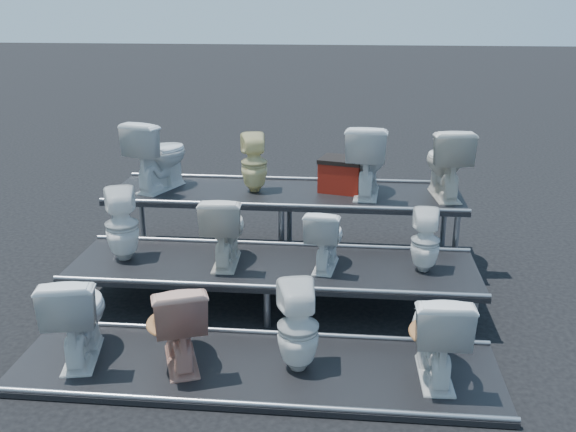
# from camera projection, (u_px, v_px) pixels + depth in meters

# --- Properties ---
(ground) EXTENTS (80.00, 80.00, 0.00)m
(ground) POSITION_uv_depth(u_px,v_px,m) (273.00, 304.00, 6.80)
(ground) COLOR black
(ground) RESTS_ON ground
(tier_front) EXTENTS (4.20, 1.20, 0.06)m
(tier_front) POSITION_uv_depth(u_px,v_px,m) (255.00, 369.00, 5.57)
(tier_front) COLOR black
(tier_front) RESTS_ON ground
(tier_mid) EXTENTS (4.20, 1.20, 0.46)m
(tier_mid) POSITION_uv_depth(u_px,v_px,m) (273.00, 285.00, 6.73)
(tier_mid) COLOR black
(tier_mid) RESTS_ON ground
(tier_back) EXTENTS (4.20, 1.20, 0.86)m
(tier_back) POSITION_uv_depth(u_px,v_px,m) (286.00, 225.00, 7.89)
(tier_back) COLOR black
(tier_back) RESTS_ON ground
(toilet_0) EXTENTS (0.63, 0.90, 0.84)m
(toilet_0) POSITION_uv_depth(u_px,v_px,m) (77.00, 314.00, 5.57)
(toilet_0) COLOR white
(toilet_0) RESTS_ON tier_front
(toilet_1) EXTENTS (0.70, 0.89, 0.80)m
(toilet_1) POSITION_uv_depth(u_px,v_px,m) (178.00, 321.00, 5.49)
(toilet_1) COLOR tan
(toilet_1) RESTS_ON tier_front
(toilet_2) EXTENTS (0.43, 0.43, 0.79)m
(toilet_2) POSITION_uv_depth(u_px,v_px,m) (298.00, 327.00, 5.40)
(toilet_2) COLOR white
(toilet_2) RESTS_ON tier_front
(toilet_3) EXTENTS (0.48, 0.82, 0.82)m
(toilet_3) POSITION_uv_depth(u_px,v_px,m) (437.00, 332.00, 5.28)
(toilet_3) COLOR white
(toilet_3) RESTS_ON tier_front
(toilet_4) EXTENTS (0.45, 0.45, 0.77)m
(toilet_4) POSITION_uv_depth(u_px,v_px,m) (122.00, 225.00, 6.68)
(toilet_4) COLOR white
(toilet_4) RESTS_ON tier_mid
(toilet_5) EXTENTS (0.45, 0.76, 0.75)m
(toilet_5) POSITION_uv_depth(u_px,v_px,m) (225.00, 229.00, 6.58)
(toilet_5) COLOR silver
(toilet_5) RESTS_ON tier_mid
(toilet_6) EXTENTS (0.44, 0.67, 0.64)m
(toilet_6) POSITION_uv_depth(u_px,v_px,m) (325.00, 237.00, 6.50)
(toilet_6) COLOR white
(toilet_6) RESTS_ON tier_mid
(toilet_7) EXTENTS (0.30, 0.31, 0.64)m
(toilet_7) POSITION_uv_depth(u_px,v_px,m) (425.00, 241.00, 6.41)
(toilet_7) COLOR white
(toilet_7) RESTS_ON tier_mid
(toilet_8) EXTENTS (0.75, 0.96, 0.86)m
(toilet_8) POSITION_uv_depth(u_px,v_px,m) (159.00, 154.00, 7.75)
(toilet_8) COLOR white
(toilet_8) RESTS_ON tier_back
(toilet_9) EXTENTS (0.39, 0.39, 0.70)m
(toilet_9) POSITION_uv_depth(u_px,v_px,m) (254.00, 163.00, 7.67)
(toilet_9) COLOR beige
(toilet_9) RESTS_ON tier_back
(toilet_10) EXTENTS (0.54, 0.87, 0.86)m
(toilet_10) POSITION_uv_depth(u_px,v_px,m) (367.00, 159.00, 7.52)
(toilet_10) COLOR white
(toilet_10) RESTS_ON tier_back
(toilet_11) EXTENTS (0.55, 0.86, 0.83)m
(toilet_11) POSITION_uv_depth(u_px,v_px,m) (446.00, 162.00, 7.44)
(toilet_11) COLOR silver
(toilet_11) RESTS_ON tier_back
(red_crate) EXTENTS (0.58, 0.51, 0.36)m
(red_crate) POSITION_uv_depth(u_px,v_px,m) (342.00, 176.00, 7.74)
(red_crate) COLOR maroon
(red_crate) RESTS_ON tier_back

